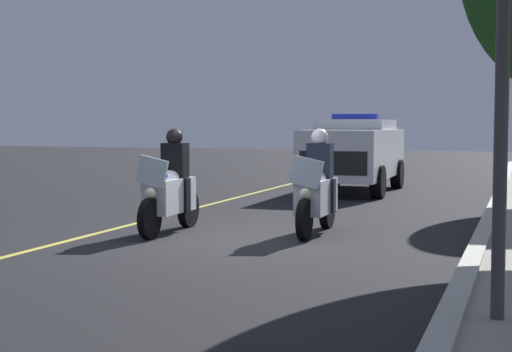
{
  "coord_description": "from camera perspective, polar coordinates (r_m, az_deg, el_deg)",
  "views": [
    {
      "loc": [
        11.32,
        4.4,
        1.81
      ],
      "look_at": [
        -1.26,
        0.0,
        0.9
      ],
      "focal_mm": 54.55,
      "sensor_mm": 36.0,
      "label": 1
    }
  ],
  "objects": [
    {
      "name": "ground_plane",
      "position": [
        12.28,
        -1.95,
        -4.57
      ],
      "size": [
        80.0,
        80.0,
        0.0
      ],
      "primitive_type": "plane",
      "color": "black"
    },
    {
      "name": "curb_strip",
      "position": [
        11.47,
        16.02,
        -4.95
      ],
      "size": [
        48.0,
        0.24,
        0.15
      ],
      "primitive_type": "cube",
      "color": "#B7B5AD",
      "rests_on": "ground"
    },
    {
      "name": "lane_stripe_center",
      "position": [
        13.25,
        -11.04,
        -4.0
      ],
      "size": [
        48.0,
        0.12,
        0.01
      ],
      "primitive_type": "cube",
      "color": "#E0D14C",
      "rests_on": "ground"
    },
    {
      "name": "police_motorcycle_lead_left",
      "position": [
        12.88,
        -6.31,
        -1.07
      ],
      "size": [
        2.14,
        0.56,
        1.72
      ],
      "color": "black",
      "rests_on": "ground"
    },
    {
      "name": "police_motorcycle_lead_right",
      "position": [
        12.73,
        4.48,
        -1.12
      ],
      "size": [
        2.14,
        0.56,
        1.72
      ],
      "color": "black",
      "rests_on": "ground"
    },
    {
      "name": "police_suv",
      "position": [
        20.53,
        7.22,
        1.8
      ],
      "size": [
        4.93,
        2.12,
        2.05
      ],
      "color": "silver",
      "rests_on": "ground"
    }
  ]
}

